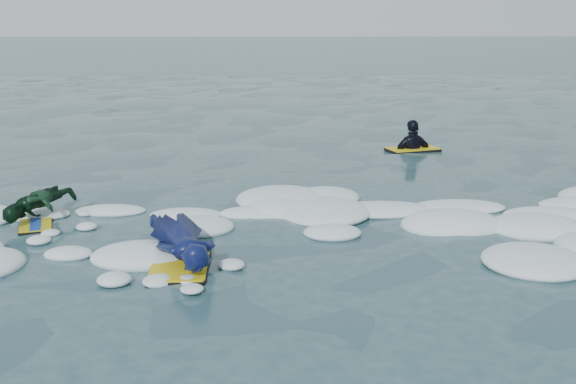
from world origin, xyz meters
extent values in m
plane|color=#1A373F|center=(0.00, 0.00, 0.00)|extent=(120.00, 120.00, 0.00)
cube|color=black|center=(-1.17, -0.56, 0.04)|extent=(0.63, 1.11, 0.05)
cube|color=gold|center=(-1.17, -0.56, 0.07)|extent=(0.61, 1.09, 0.02)
imported|color=navy|center=(-1.17, -0.31, 0.24)|extent=(1.09, 1.74, 0.39)
cube|color=black|center=(-3.15, 0.98, 0.03)|extent=(0.58, 0.80, 0.04)
cube|color=gold|center=(-3.15, 0.98, 0.05)|extent=(0.56, 0.78, 0.01)
cube|color=#173FB2|center=(-3.15, 0.98, 0.06)|extent=(0.31, 0.69, 0.00)
imported|color=#0E361B|center=(-3.15, 1.18, 0.22)|extent=(0.94, 1.19, 0.41)
cube|color=black|center=(2.48, 5.69, 0.03)|extent=(1.09, 0.82, 0.05)
cube|color=gold|center=(2.48, 5.69, 0.07)|extent=(1.07, 0.79, 0.02)
imported|color=black|center=(2.48, 5.69, -0.12)|extent=(0.92, 0.57, 1.46)
camera|label=1|loc=(-0.21, -7.68, 2.66)|focal=45.00mm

